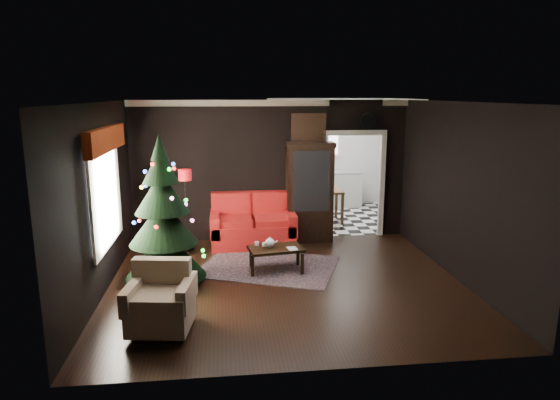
{
  "coord_description": "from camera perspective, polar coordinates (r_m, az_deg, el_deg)",
  "views": [
    {
      "loc": [
        -0.94,
        -7.22,
        2.93
      ],
      "look_at": [
        0.0,
        0.9,
        1.15
      ],
      "focal_mm": 31.63,
      "sensor_mm": 36.0,
      "label": 1
    }
  ],
  "objects": [
    {
      "name": "wall_front",
      "position": [
        5.05,
        4.45,
        -5.37
      ],
      "size": [
        5.5,
        0.0,
        5.5
      ],
      "primitive_type": "plane",
      "rotation": [
        -1.57,
        0.0,
        0.0
      ],
      "color": "black",
      "rests_on": "ground"
    },
    {
      "name": "kitchen_floor",
      "position": [
        11.9,
        6.44,
        -2.06
      ],
      "size": [
        3.0,
        3.0,
        0.0
      ],
      "primitive_type": "plane",
      "color": "white",
      "rests_on": "ground"
    },
    {
      "name": "valance",
      "position": [
        7.64,
        -19.48,
        6.63
      ],
      "size": [
        0.12,
        2.1,
        0.35
      ],
      "primitive_type": "cube",
      "color": "maroon",
      "rests_on": "wall_left"
    },
    {
      "name": "armchair",
      "position": [
        6.4,
        -13.67,
        -10.8
      ],
      "size": [
        0.88,
        0.88,
        0.8
      ],
      "primitive_type": null,
      "rotation": [
        0.0,
        0.0,
        -0.14
      ],
      "color": "tan",
      "rests_on": "ground"
    },
    {
      "name": "coffee_table",
      "position": [
        8.31,
        -0.47,
        -6.83
      ],
      "size": [
        0.96,
        0.66,
        0.4
      ],
      "primitive_type": null,
      "rotation": [
        0.0,
        0.0,
        0.16
      ],
      "color": "#352213",
      "rests_on": "rug"
    },
    {
      "name": "floor",
      "position": [
        7.85,
        0.77,
        -9.63
      ],
      "size": [
        5.5,
        5.5,
        0.0
      ],
      "primitive_type": "plane",
      "color": "black",
      "rests_on": "ground"
    },
    {
      "name": "rug",
      "position": [
        8.56,
        -1.37,
        -7.7
      ],
      "size": [
        2.68,
        2.34,
        0.01
      ],
      "primitive_type": "cube",
      "rotation": [
        0.0,
        0.0,
        -0.38
      ],
      "color": "#624C5C",
      "rests_on": "ground"
    },
    {
      "name": "left_window",
      "position": [
        7.77,
        -19.63,
        0.59
      ],
      "size": [
        0.05,
        1.6,
        1.4
      ],
      "primitive_type": "cube",
      "color": "white",
      "rests_on": "wall_left"
    },
    {
      "name": "ceiling",
      "position": [
        7.29,
        0.83,
        11.26
      ],
      "size": [
        5.5,
        5.5,
        0.0
      ],
      "primitive_type": "plane",
      "rotation": [
        3.14,
        0.0,
        0.0
      ],
      "color": "white",
      "rests_on": "ground"
    },
    {
      "name": "book",
      "position": [
        8.11,
        0.92,
        -5.05
      ],
      "size": [
        0.15,
        0.04,
        0.21
      ],
      "primitive_type": "imported",
      "rotation": [
        0.0,
        0.0,
        0.16
      ],
      "color": "tan",
      "rests_on": "coffee_table"
    },
    {
      "name": "doorway",
      "position": [
        10.25,
        8.45,
        1.57
      ],
      "size": [
        1.1,
        0.1,
        2.1
      ],
      "primitive_type": null,
      "color": "#F1E8CF",
      "rests_on": "ground"
    },
    {
      "name": "kitchen_counter",
      "position": [
        12.94,
        5.3,
        1.17
      ],
      "size": [
        1.8,
        0.6,
        0.9
      ],
      "primitive_type": "cube",
      "color": "beige",
      "rests_on": "ground"
    },
    {
      "name": "loveseat",
      "position": [
        9.6,
        -3.16,
        -2.4
      ],
      "size": [
        1.7,
        0.9,
        1.0
      ],
      "primitive_type": null,
      "color": "maroon",
      "rests_on": "ground"
    },
    {
      "name": "christmas_tree",
      "position": [
        7.77,
        -13.38,
        -2.05
      ],
      "size": [
        1.34,
        1.34,
        2.41
      ],
      "primitive_type": null,
      "rotation": [
        0.0,
        0.0,
        0.06
      ],
      "color": "black",
      "rests_on": "ground"
    },
    {
      "name": "painting",
      "position": [
        9.85,
        3.33,
        8.3
      ],
      "size": [
        0.62,
        0.05,
        0.52
      ],
      "primitive_type": "cube",
      "color": "#B07348",
      "rests_on": "wall_back"
    },
    {
      "name": "cup_a",
      "position": [
        8.37,
        -2.71,
        -5.03
      ],
      "size": [
        0.09,
        0.09,
        0.06
      ],
      "primitive_type": "cylinder",
      "rotation": [
        0.0,
        0.0,
        -0.18
      ],
      "color": "white",
      "rests_on": "coffee_table"
    },
    {
      "name": "wall_clock",
      "position": [
        10.11,
        10.14,
        8.97
      ],
      "size": [
        0.32,
        0.32,
        0.06
      ],
      "primitive_type": "cylinder",
      "color": "silver",
      "rests_on": "wall_back"
    },
    {
      "name": "wall_back",
      "position": [
        9.89,
        -1.07,
        3.37
      ],
      "size": [
        5.5,
        0.0,
        5.5
      ],
      "primitive_type": "plane",
      "rotation": [
        1.57,
        0.0,
        0.0
      ],
      "color": "black",
      "rests_on": "ground"
    },
    {
      "name": "cup_b",
      "position": [
        8.3,
        -1.82,
        -5.16
      ],
      "size": [
        0.1,
        0.1,
        0.06
      ],
      "primitive_type": "cylinder",
      "rotation": [
        0.0,
        0.0,
        0.39
      ],
      "color": "white",
      "rests_on": "coffee_table"
    },
    {
      "name": "kitchen_window",
      "position": [
        13.0,
        5.18,
        6.79
      ],
      "size": [
        0.7,
        0.06,
        0.7
      ],
      "primitive_type": "cube",
      "color": "white",
      "rests_on": "ground"
    },
    {
      "name": "wall_right",
      "position": [
        8.25,
        20.09,
        0.84
      ],
      "size": [
        0.0,
        5.5,
        5.5
      ],
      "primitive_type": "plane",
      "rotation": [
        1.57,
        0.0,
        -1.57
      ],
      "color": "black",
      "rests_on": "ground"
    },
    {
      "name": "teapot",
      "position": [
        8.22,
        -1.18,
        -4.95
      ],
      "size": [
        0.21,
        0.21,
        0.17
      ],
      "primitive_type": null,
      "rotation": [
        0.0,
        0.0,
        0.2
      ],
      "color": "white",
      "rests_on": "coffee_table"
    },
    {
      "name": "kitchen_table",
      "position": [
        11.46,
        5.35,
        -0.66
      ],
      "size": [
        0.7,
        0.7,
        0.75
      ],
      "primitive_type": null,
      "color": "brown",
      "rests_on": "ground"
    },
    {
      "name": "wall_left",
      "position": [
        7.6,
        -20.22,
        -0.09
      ],
      "size": [
        0.0,
        5.5,
        5.5
      ],
      "primitive_type": "plane",
      "rotation": [
        1.57,
        0.0,
        1.57
      ],
      "color": "black",
      "rests_on": "ground"
    },
    {
      "name": "floor_lamp",
      "position": [
        9.21,
        -10.78,
        -1.13
      ],
      "size": [
        0.33,
        0.33,
        1.5
      ],
      "primitive_type": null,
      "rotation": [
        0.0,
        0.0,
        -0.39
      ],
      "color": "black",
      "rests_on": "ground"
    },
    {
      "name": "curio_cabinet",
      "position": [
        9.84,
        3.42,
        0.65
      ],
      "size": [
        0.9,
        0.45,
        1.9
      ],
      "primitive_type": null,
      "color": "black",
      "rests_on": "ground"
    }
  ]
}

